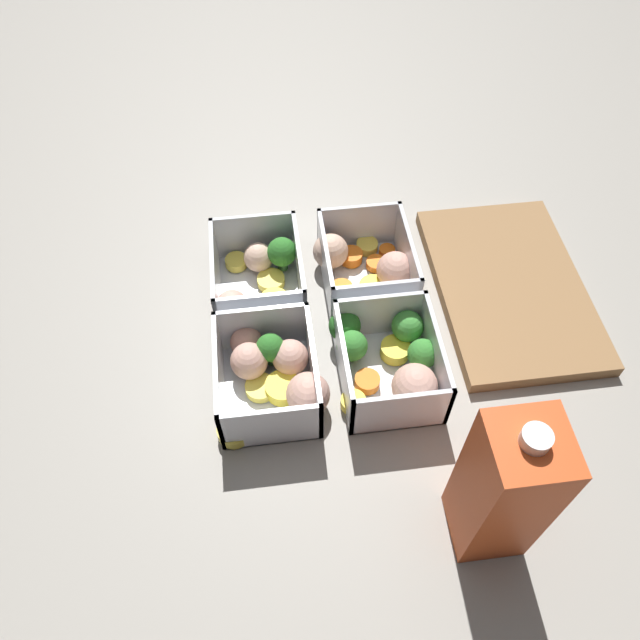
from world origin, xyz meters
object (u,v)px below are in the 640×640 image
Objects in this scene: container_far_right at (390,360)px; juice_carton at (504,489)px; container_near_right at (273,373)px; container_near_left at (259,277)px; container_far_left at (365,266)px.

juice_carton reaches higher than container_far_right.
container_far_right is 0.72× the size of juice_carton.
container_near_left is at bearing -177.93° from container_near_right.
container_near_right is 0.28m from juice_carton.
container_near_left is 0.39m from juice_carton.
juice_carton is (0.33, 0.06, 0.07)m from container_far_left.
container_near_right is 1.06× the size of container_far_left.
container_near_left is at bearing -89.77° from container_far_left.
juice_carton is at bearing 45.78° from container_near_right.
container_near_left and container_far_right have the same top height.
juice_carton reaches higher than container_near_right.
juice_carton is (0.33, 0.20, 0.07)m from container_near_left.
container_far_right is (0.15, 0.14, 0.00)m from container_near_left.
container_near_left is 0.96× the size of container_far_right.
juice_carton reaches higher than container_far_left.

